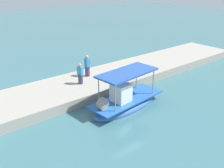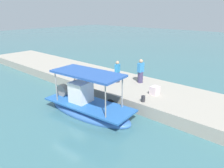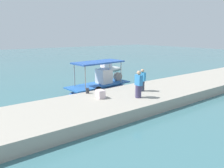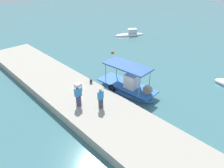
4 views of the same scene
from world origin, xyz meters
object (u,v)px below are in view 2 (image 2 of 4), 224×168
mooring_bollard (143,99)px  cargo_crate (155,90)px  fisherman_by_crate (117,73)px  main_fishing_boat (88,106)px  fisherman_near_bollard (141,72)px

mooring_bollard → cargo_crate: cargo_crate is taller
mooring_bollard → cargo_crate: size_ratio=0.66×
fisherman_by_crate → cargo_crate: (-3.46, 0.32, -0.48)m
fisherman_by_crate → mooring_bollard: fisherman_by_crate is taller
fisherman_by_crate → mooring_bollard: size_ratio=4.39×
mooring_bollard → cargo_crate: 1.51m
fisherman_by_crate → mooring_bollard: bearing=152.9°
fisherman_by_crate → cargo_crate: bearing=174.7°
main_fishing_boat → mooring_bollard: (-2.49, -2.24, 0.48)m
main_fishing_boat → cargo_crate: main_fishing_boat is taller
mooring_bollard → main_fishing_boat: bearing=42.0°
fisherman_near_bollard → cargo_crate: fisherman_near_bollard is taller
mooring_bollard → fisherman_near_bollard: bearing=-52.8°
fisherman_by_crate → cargo_crate: fisherman_by_crate is taller
main_fishing_boat → cargo_crate: 4.48m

